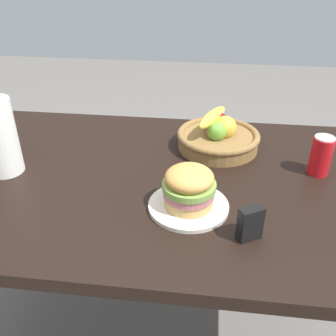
% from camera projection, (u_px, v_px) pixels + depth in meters
% --- Properties ---
extents(ground_plane, '(8.00, 8.00, 0.00)m').
position_uv_depth(ground_plane, '(158.00, 329.00, 1.58)').
color(ground_plane, slate).
extents(dining_table, '(1.40, 0.90, 0.75)m').
position_uv_depth(dining_table, '(156.00, 202.00, 1.25)').
color(dining_table, black).
rests_on(dining_table, ground_plane).
extents(plate, '(0.22, 0.22, 0.01)m').
position_uv_depth(plate, '(188.00, 206.00, 1.05)').
color(plate, silver).
rests_on(plate, dining_table).
extents(sandwich, '(0.15, 0.15, 0.12)m').
position_uv_depth(sandwich, '(189.00, 187.00, 1.02)').
color(sandwich, '#DBAD60').
rests_on(sandwich, plate).
extents(soda_can, '(0.07, 0.07, 0.13)m').
position_uv_depth(soda_can, '(321.00, 156.00, 1.18)').
color(soda_can, red).
rests_on(soda_can, dining_table).
extents(fruit_basket, '(0.29, 0.29, 0.14)m').
position_uv_depth(fruit_basket, '(218.00, 136.00, 1.34)').
color(fruit_basket, olive).
rests_on(fruit_basket, dining_table).
extents(napkin_holder, '(0.07, 0.06, 0.09)m').
position_uv_depth(napkin_holder, '(250.00, 224.00, 0.93)').
color(napkin_holder, black).
rests_on(napkin_holder, dining_table).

